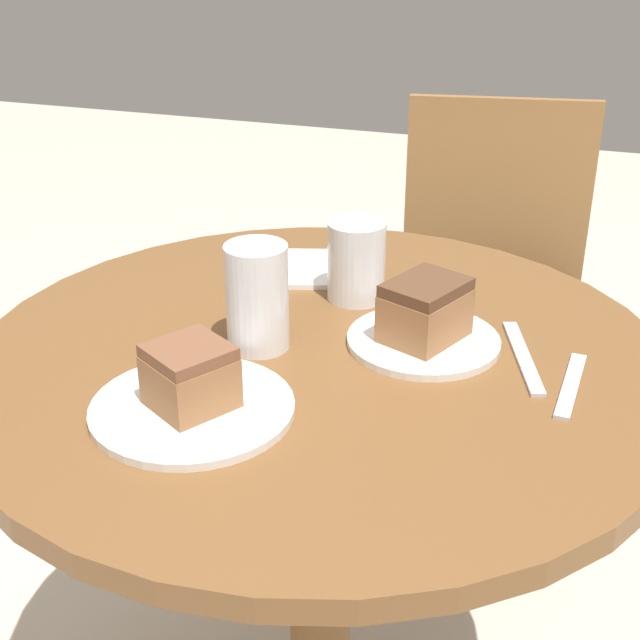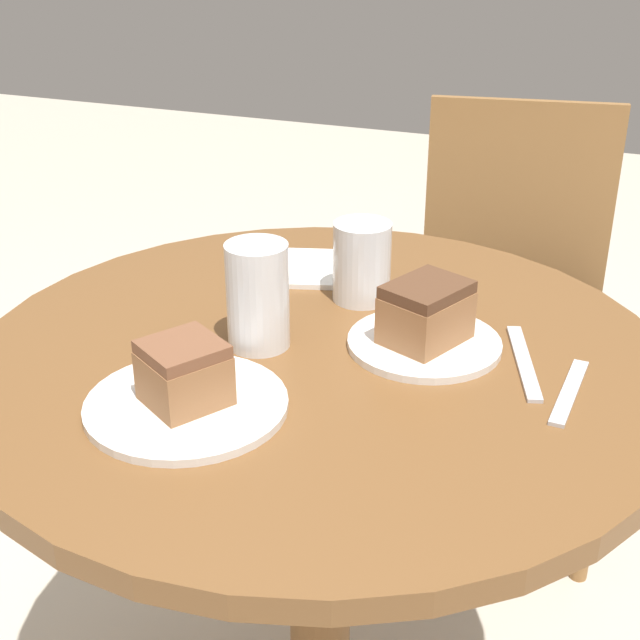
{
  "view_description": "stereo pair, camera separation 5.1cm",
  "coord_description": "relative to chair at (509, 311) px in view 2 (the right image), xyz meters",
  "views": [
    {
      "loc": [
        0.32,
        -0.95,
        1.29
      ],
      "look_at": [
        0.0,
        0.0,
        0.8
      ],
      "focal_mm": 50.0,
      "sensor_mm": 36.0,
      "label": 1
    },
    {
      "loc": [
        0.36,
        -0.93,
        1.29
      ],
      "look_at": [
        0.0,
        0.0,
        0.8
      ],
      "focal_mm": 50.0,
      "sensor_mm": 36.0,
      "label": 2
    }
  ],
  "objects": [
    {
      "name": "glass_lemonade",
      "position": [
        -0.2,
        -0.82,
        0.35
      ],
      "size": [
        0.08,
        0.08,
        0.14
      ],
      "color": "silver",
      "rests_on": "table"
    },
    {
      "name": "cake_slice_far",
      "position": [
        -0.21,
        -0.99,
        0.33
      ],
      "size": [
        0.11,
        0.11,
        0.07
      ],
      "rotation": [
        0.0,
        0.0,
        4.17
      ],
      "color": "#9E6B42",
      "rests_on": "plate_far"
    },
    {
      "name": "glass_water",
      "position": [
        -0.12,
        -0.64,
        0.34
      ],
      "size": [
        0.08,
        0.08,
        0.11
      ],
      "color": "silver",
      "rests_on": "table"
    },
    {
      "name": "table",
      "position": [
        -0.12,
        -0.8,
        0.12
      ],
      "size": [
        0.89,
        0.89,
        0.76
      ],
      "color": "brown",
      "rests_on": "ground_plane"
    },
    {
      "name": "chair",
      "position": [
        0.0,
        0.0,
        0.0
      ],
      "size": [
        0.48,
        0.47,
        0.9
      ],
      "rotation": [
        0.0,
        0.0,
        0.17
      ],
      "color": "olive",
      "rests_on": "ground_plane"
    },
    {
      "name": "fork",
      "position": [
        0.13,
        -0.75,
        0.29
      ],
      "size": [
        0.07,
        0.18,
        0.0
      ],
      "rotation": [
        0.0,
        0.0,
        1.88
      ],
      "color": "silver",
      "rests_on": "table"
    },
    {
      "name": "plate_near",
      "position": [
        0.0,
        -0.75,
        0.29
      ],
      "size": [
        0.2,
        0.2,
        0.01
      ],
      "color": "white",
      "rests_on": "table"
    },
    {
      "name": "napkin_stack",
      "position": [
        -0.25,
        -0.58,
        0.29
      ],
      "size": [
        0.18,
        0.18,
        0.01
      ],
      "rotation": [
        0.0,
        0.0,
        0.29
      ],
      "color": "white",
      "rests_on": "table"
    },
    {
      "name": "plate_far",
      "position": [
        -0.21,
        -0.99,
        0.29
      ],
      "size": [
        0.23,
        0.23,
        0.01
      ],
      "color": "white",
      "rests_on": "table"
    },
    {
      "name": "cake_slice_near",
      "position": [
        0.0,
        -0.75,
        0.33
      ],
      "size": [
        0.11,
        0.13,
        0.08
      ],
      "rotation": [
        0.0,
        0.0,
        2.74
      ],
      "color": "#9E6B42",
      "rests_on": "plate_near"
    },
    {
      "name": "spoon",
      "position": [
        0.19,
        -0.8,
        0.29
      ],
      "size": [
        0.03,
        0.16,
        0.0
      ],
      "rotation": [
        0.0,
        0.0,
        1.51
      ],
      "color": "silver",
      "rests_on": "table"
    }
  ]
}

